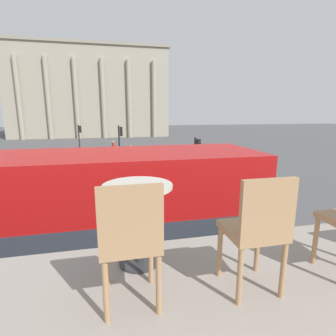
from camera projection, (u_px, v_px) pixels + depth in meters
double_decker_bus at (39, 228)px, 6.40m from camera, size 11.10×2.76×4.05m
cafe_dining_table at (138, 206)px, 2.26m from camera, size 0.60×0.60×0.73m
cafe_chair_0 at (130, 238)px, 1.72m from camera, size 0.40×0.40×0.91m
cafe_chair_1 at (257, 228)px, 1.88m from camera, size 0.40×0.40×0.91m
plaza_building_left at (92, 94)px, 57.69m from camera, size 31.84×16.69×18.10m
traffic_light_near at (196, 160)px, 14.60m from camera, size 0.42×0.24×3.69m
traffic_light_mid at (120, 144)px, 20.01m from camera, size 0.42×0.24×4.06m
traffic_light_far at (80, 138)px, 27.00m from camera, size 0.42×0.24×3.79m
car_navy at (76, 159)px, 24.69m from camera, size 4.20×1.93×1.35m
car_maroon at (239, 174)px, 18.68m from camera, size 4.20×1.93×1.35m
pedestrian_white at (131, 152)px, 27.78m from camera, size 0.32×0.32×1.62m
pedestrian_red at (113, 147)px, 30.61m from camera, size 0.32×0.32×1.78m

